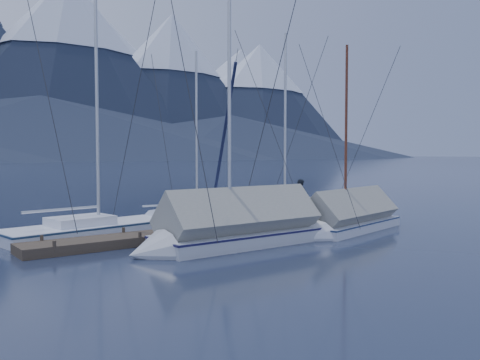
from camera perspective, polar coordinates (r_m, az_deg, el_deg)
name	(u,v)px	position (r m, az deg, el deg)	size (l,w,h in m)	color
ground	(270,238)	(20.25, 3.43, -6.47)	(1000.00, 1000.00, 0.00)	#161D31
dock	(240,229)	(21.77, 0.00, -5.50)	(18.00, 1.50, 0.54)	#382D23
mooring_posts	(231,224)	(21.44, -1.07, -4.98)	(15.12, 1.52, 0.35)	#382D23
sailboat_open_left	(111,230)	(21.74, -14.30, -5.41)	(8.15, 3.60, 10.47)	white
sailboat_open_mid	(206,221)	(24.04, -3.83, -4.59)	(6.89, 3.10, 8.82)	white
sailboat_open_right	(289,211)	(27.73, 5.55, -3.52)	(8.27, 5.12, 10.59)	silver
sailboat_covered_near	(343,222)	(22.07, 11.54, -4.59)	(7.02, 3.47, 8.76)	white
sailboat_covered_far	(226,232)	(18.16, -1.58, -5.91)	(7.56, 3.22, 10.59)	silver
person	(301,198)	(23.99, 6.87, -2.03)	(0.65, 0.43, 1.79)	black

